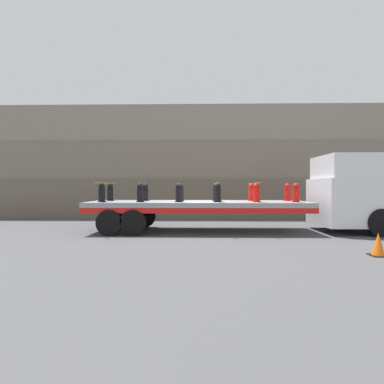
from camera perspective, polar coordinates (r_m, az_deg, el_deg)
name	(u,v)px	position (r m, az deg, el deg)	size (l,w,h in m)	color
ground_plane	(198,231)	(12.18, 1.19, -7.49)	(120.00, 120.00, 0.00)	#474749
rock_cliff	(198,163)	(18.70, 1.21, 5.55)	(60.00, 3.30, 6.59)	#665B4C
truck_cab	(352,194)	(13.52, 28.20, -0.35)	(2.65, 2.70, 3.04)	silver
flatbed_trailer	(184,207)	(12.09, -1.58, -2.89)	(8.67, 2.61, 1.21)	gray
fire_hydrant_black_near_0	(102,193)	(12.10, -16.81, -0.17)	(0.32, 0.47, 0.73)	black
fire_hydrant_black_far_0	(110,192)	(13.15, -15.32, -0.08)	(0.32, 0.47, 0.73)	black
fire_hydrant_black_near_1	(140,193)	(11.72, -9.84, -0.17)	(0.32, 0.47, 0.73)	black
fire_hydrant_black_far_1	(145,192)	(12.81, -8.89, -0.08)	(0.32, 0.47, 0.73)	black
fire_hydrant_black_near_2	(179,193)	(11.53, -2.53, -0.18)	(0.32, 0.47, 0.73)	black
fire_hydrant_black_far_2	(181,192)	(12.63, -2.20, -0.09)	(0.32, 0.47, 0.73)	black
fire_hydrant_black_near_3	(218,193)	(11.52, 4.90, -0.18)	(0.32, 0.47, 0.73)	black
fire_hydrant_black_far_3	(216,192)	(12.63, 4.58, -0.09)	(0.32, 0.47, 0.73)	black
fire_hydrant_red_near_4	(257,193)	(11.72, 12.22, -0.18)	(0.32, 0.47, 0.73)	red
fire_hydrant_red_far_4	(252,192)	(12.80, 11.28, -0.09)	(0.32, 0.47, 0.73)	red
fire_hydrant_red_near_5	(296,193)	(12.09, 19.19, -0.18)	(0.32, 0.47, 0.73)	red
fire_hydrant_red_far_5	(287,192)	(13.14, 17.71, -0.09)	(0.32, 0.47, 0.73)	red
cargo_strap_rear	(106,183)	(12.62, -16.04, 1.63)	(0.05, 2.71, 0.01)	yellow
cargo_strap_middle	(217,183)	(12.08, 4.74, 1.70)	(0.05, 2.71, 0.01)	yellow
cargo_strap_front	(254,183)	(12.26, 11.73, 1.67)	(0.05, 2.71, 0.01)	yellow
traffic_cone	(378,245)	(9.22, 31.94, -8.50)	(0.40, 0.40, 0.60)	black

